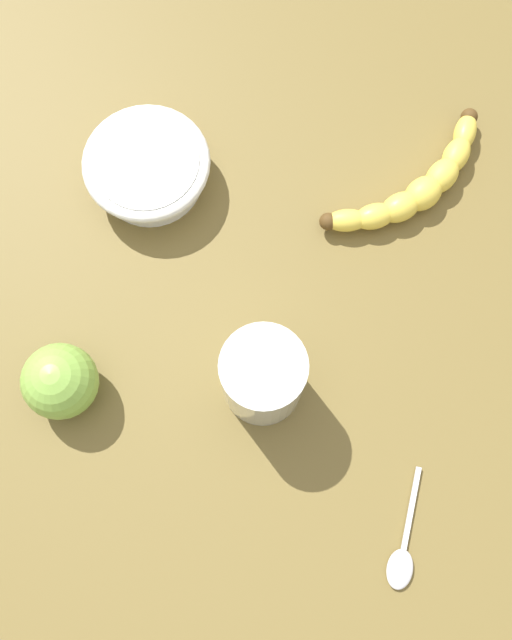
{
  "coord_description": "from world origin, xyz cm",
  "views": [
    {
      "loc": [
        -16.71,
        2.91,
        72.86
      ],
      "look_at": [
        1.22,
        2.86,
        5.0
      ],
      "focal_mm": 40.69,
      "sensor_mm": 36.0,
      "label": 1
    }
  ],
  "objects_px": {
    "smoothie_glass": "(263,378)",
    "green_apple_fruit": "(60,381)",
    "banana": "(416,186)",
    "ceramic_bowl": "(148,168)",
    "teaspoon": "(401,562)"
  },
  "relations": [
    {
      "from": "banana",
      "to": "teaspoon",
      "type": "distance_m",
      "value": 0.37
    },
    {
      "from": "smoothie_glass",
      "to": "ceramic_bowl",
      "type": "distance_m",
      "value": 0.25
    },
    {
      "from": "smoothie_glass",
      "to": "green_apple_fruit",
      "type": "bearing_deg",
      "value": 90.15
    },
    {
      "from": "smoothie_glass",
      "to": "green_apple_fruit",
      "type": "distance_m",
      "value": 0.19
    },
    {
      "from": "smoothie_glass",
      "to": "teaspoon",
      "type": "relative_size",
      "value": 0.93
    },
    {
      "from": "banana",
      "to": "ceramic_bowl",
      "type": "bearing_deg",
      "value": 138.92
    },
    {
      "from": "teaspoon",
      "to": "green_apple_fruit",
      "type": "bearing_deg",
      "value": -103.22
    },
    {
      "from": "ceramic_bowl",
      "to": "green_apple_fruit",
      "type": "xyz_separation_m",
      "value": [
        -0.22,
        0.07,
        0.01
      ]
    },
    {
      "from": "ceramic_bowl",
      "to": "teaspoon",
      "type": "distance_m",
      "value": 0.45
    },
    {
      "from": "green_apple_fruit",
      "to": "banana",
      "type": "bearing_deg",
      "value": -59.43
    },
    {
      "from": "smoothie_glass",
      "to": "ceramic_bowl",
      "type": "bearing_deg",
      "value": 27.7
    },
    {
      "from": "banana",
      "to": "ceramic_bowl",
      "type": "relative_size",
      "value": 1.34
    },
    {
      "from": "banana",
      "to": "green_apple_fruit",
      "type": "xyz_separation_m",
      "value": [
        -0.2,
        0.35,
        0.02
      ]
    },
    {
      "from": "smoothie_glass",
      "to": "green_apple_fruit",
      "type": "height_order",
      "value": "smoothie_glass"
    },
    {
      "from": "smoothie_glass",
      "to": "teaspoon",
      "type": "distance_m",
      "value": 0.21
    }
  ]
}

